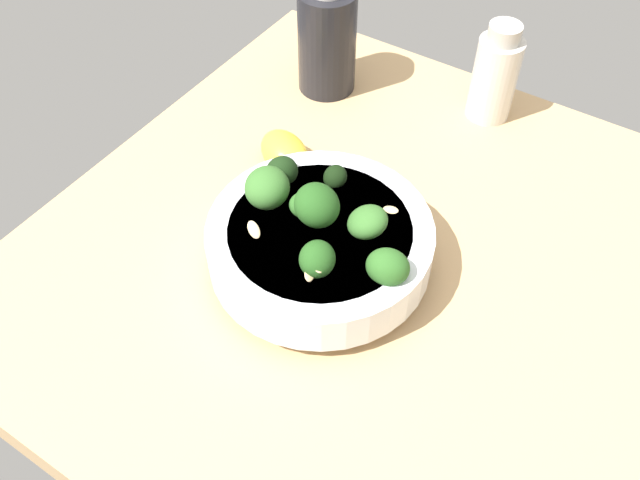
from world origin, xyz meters
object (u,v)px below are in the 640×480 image
Objects in this scene: bottle_tall at (327,38)px; bottle_short at (494,75)px; lemon_wedge at (285,153)px; bowl_of_broccoli at (319,240)px.

bottle_short is at bearing 17.20° from bottle_tall.
bottle_tall is at bearing 105.25° from lemon_wedge.
bottle_short is (3.95, 31.40, 1.68)cm from bowl_of_broccoli.
bowl_of_broccoli is 1.41× the size of bottle_tall.
bottle_short reaches higher than bowl_of_broccoli.
bottle_tall reaches higher than lemon_wedge.
bottle_short reaches higher than lemon_wedge.
lemon_wedge is 0.58× the size of bottle_short.
bottle_tall is 20.36cm from bottle_short.
lemon_wedge is at bearing -125.69° from bottle_short.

